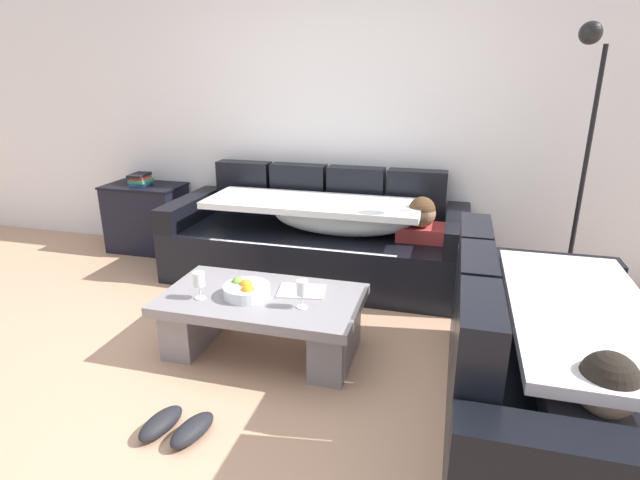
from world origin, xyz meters
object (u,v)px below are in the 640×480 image
coffee_table (263,316)px  open_magazine (302,291)px  couch_along_wall (321,240)px  wine_glass_near_right (302,289)px  fruit_bowl (246,290)px  book_stack_on_cabinet (141,179)px  floor_lamp (580,156)px  pair_of_shoes (177,426)px  side_cabinet (147,218)px  couch_near_window (548,373)px  wine_glass_near_left (199,280)px

coffee_table → open_magazine: bearing=26.9°
couch_along_wall → wine_glass_near_right: bearing=-79.4°
open_magazine → fruit_bowl: bearing=-163.6°
book_stack_on_cabinet → floor_lamp: bearing=-4.6°
wine_glass_near_right → pair_of_shoes: wine_glass_near_right is taller
open_magazine → side_cabinet: 2.38m
side_cabinet → wine_glass_near_right: bearing=-37.4°
couch_along_wall → wine_glass_near_right: couch_along_wall is taller
couch_near_window → fruit_bowl: size_ratio=6.48×
coffee_table → pair_of_shoes: coffee_table is taller
book_stack_on_cabinet → pair_of_shoes: (1.64, -2.28, -0.65)m
floor_lamp → book_stack_on_cabinet: bearing=175.4°
coffee_table → side_cabinet: side_cabinet is taller
side_cabinet → pair_of_shoes: size_ratio=2.08×
floor_lamp → wine_glass_near_left: bearing=-149.5°
wine_glass_near_right → pair_of_shoes: size_ratio=0.48×
wine_glass_near_left → side_cabinet: size_ratio=0.23×
couch_near_window → open_magazine: (-1.34, 0.46, 0.05)m
couch_along_wall → coffee_table: size_ratio=2.02×
wine_glass_near_right → side_cabinet: size_ratio=0.23×
couch_near_window → open_magazine: bearing=71.1°
wine_glass_near_right → side_cabinet: (-2.03, 1.55, -0.17)m
coffee_table → wine_glass_near_right: bearing=-18.1°
coffee_table → open_magazine: (0.22, 0.11, 0.15)m
couch_near_window → floor_lamp: (0.31, 1.51, 0.78)m
side_cabinet → book_stack_on_cabinet: bearing=-166.1°
open_magazine → side_cabinet: (-1.96, 1.35, -0.06)m
couch_along_wall → book_stack_on_cabinet: 1.85m
couch_along_wall → wine_glass_near_left: couch_along_wall is taller
couch_near_window → coffee_table: (-1.56, 0.35, -0.10)m
couch_near_window → open_magazine: couch_near_window is taller
fruit_bowl → wine_glass_near_right: (0.37, -0.06, 0.08)m
pair_of_shoes → open_magazine: bearing=69.7°
couch_along_wall → fruit_bowl: couch_along_wall is taller
wine_glass_near_right → open_magazine: (-0.07, 0.20, -0.11)m
open_magazine → pair_of_shoes: size_ratio=0.81×
fruit_bowl → open_magazine: (0.30, 0.14, -0.04)m
floor_lamp → open_magazine: bearing=-147.5°
side_cabinet → floor_lamp: (3.61, -0.30, 0.80)m
couch_near_window → wine_glass_near_left: (-1.89, 0.21, 0.16)m
floor_lamp → couch_along_wall: bearing=177.7°
wine_glass_near_left → coffee_table: bearing=22.1°
wine_glass_near_left → book_stack_on_cabinet: bearing=132.0°
fruit_bowl → pair_of_shoes: (-0.04, -0.79, -0.38)m
wine_glass_near_right → couch_along_wall: bearing=100.6°
coffee_table → pair_of_shoes: 0.85m
wine_glass_near_right → floor_lamp: floor_lamp is taller
floor_lamp → couch_near_window: bearing=-101.5°
couch_along_wall → side_cabinet: bearing=172.8°
couch_along_wall → wine_glass_near_left: bearing=-105.1°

